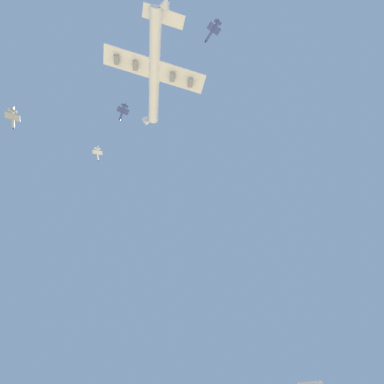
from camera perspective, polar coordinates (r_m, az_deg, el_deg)
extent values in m
cylinder|color=white|center=(183.61, -7.55, 22.76)|extent=(44.76, 59.03, 6.40)
cone|color=white|center=(202.57, -9.16, 13.61)|extent=(7.85, 7.60, 6.08)
cone|color=white|center=(171.02, -5.29, 33.68)|extent=(7.52, 7.63, 5.76)
cube|color=white|center=(181.87, -7.52, 23.19)|extent=(51.78, 49.42, 8.54)
cylinder|color=gray|center=(178.43, -0.35, 21.13)|extent=(5.35, 5.81, 3.00)
cylinder|color=gray|center=(178.84, -4.01, 22.06)|extent=(5.35, 5.81, 3.00)
cylinder|color=gray|center=(181.66, -11.34, 23.66)|extent=(5.35, 5.81, 3.00)
cylinder|color=gray|center=(184.04, -14.96, 24.30)|extent=(5.35, 5.81, 3.00)
cube|color=white|center=(180.06, -5.19, 32.28)|extent=(6.94, 7.24, 10.40)
cube|color=white|center=(173.05, -5.73, 31.65)|extent=(20.79, 20.05, 3.43)
cylinder|color=#999EA3|center=(198.06, -32.30, 12.36)|extent=(11.02, 9.38, 1.50)
cone|color=black|center=(202.94, -32.19, 10.74)|extent=(2.50, 2.43, 1.50)
cube|color=#999EA3|center=(196.96, -32.35, 12.66)|extent=(8.47, 8.98, 0.24)
cube|color=#999EA3|center=(195.99, -32.18, 13.94)|extent=(1.99, 1.67, 2.60)
cube|color=#999EA3|center=(194.73, -32.37, 13.64)|extent=(4.58, 4.98, 0.20)
cylinder|color=#38478C|center=(199.38, 4.13, 29.56)|extent=(12.11, 7.58, 1.50)
cone|color=black|center=(201.32, 2.72, 27.90)|extent=(2.48, 2.28, 1.50)
cube|color=#38478C|center=(198.84, 4.42, 29.88)|extent=(7.71, 9.13, 0.24)
cube|color=#38478C|center=(199.99, 5.17, 30.97)|extent=(2.20, 1.33, 2.60)
cube|color=#38478C|center=(198.32, 5.20, 30.81)|extent=(4.07, 5.17, 0.20)
cylinder|color=#38478C|center=(211.57, -13.79, 15.30)|extent=(11.54, 8.64, 1.50)
cone|color=black|center=(215.98, -14.36, 13.77)|extent=(2.50, 2.37, 1.50)
cube|color=#38478C|center=(210.55, -13.68, 15.59)|extent=(8.17, 9.08, 0.24)
cube|color=#38478C|center=(210.07, -13.27, 16.75)|extent=(2.09, 1.53, 2.60)
cube|color=#38478C|center=(208.62, -13.35, 16.50)|extent=(4.38, 5.08, 0.20)
cylinder|color=silver|center=(256.05, -18.41, 7.34)|extent=(9.47, 10.95, 1.50)
cone|color=black|center=(261.14, -18.33, 6.12)|extent=(2.43, 2.50, 1.50)
cube|color=silver|center=(254.90, -18.43, 7.56)|extent=(8.96, 8.50, 0.24)
cube|color=silver|center=(253.82, -18.38, 8.55)|extent=(1.69, 1.97, 2.60)
cube|color=silver|center=(252.54, -18.46, 8.29)|extent=(4.97, 4.61, 0.20)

